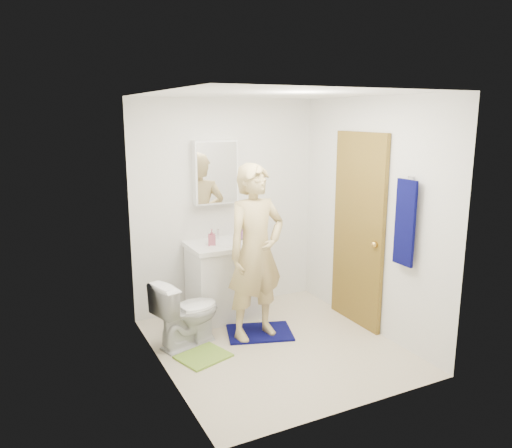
{
  "coord_description": "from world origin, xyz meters",
  "views": [
    {
      "loc": [
        -2.18,
        -3.96,
        2.23
      ],
      "look_at": [
        -0.09,
        0.25,
        1.19
      ],
      "focal_mm": 35.0,
      "sensor_mm": 36.0,
      "label": 1
    }
  ],
  "objects_px": {
    "vanity_cabinet": "(225,282)",
    "soap_dispenser": "(212,237)",
    "towel": "(405,223)",
    "toothbrush_cup": "(240,235)",
    "man": "(256,252)",
    "toilet": "(187,312)",
    "medicine_cabinet": "(215,172)"
  },
  "relations": [
    {
      "from": "soap_dispenser",
      "to": "toothbrush_cup",
      "type": "distance_m",
      "value": 0.4
    },
    {
      "from": "towel",
      "to": "toilet",
      "type": "xyz_separation_m",
      "value": [
        -1.78,
        0.99,
        -0.91
      ]
    },
    {
      "from": "vanity_cabinet",
      "to": "towel",
      "type": "bearing_deg",
      "value": -51.53
    },
    {
      "from": "towel",
      "to": "soap_dispenser",
      "type": "height_order",
      "value": "towel"
    },
    {
      "from": "medicine_cabinet",
      "to": "towel",
      "type": "relative_size",
      "value": 0.87
    },
    {
      "from": "towel",
      "to": "soap_dispenser",
      "type": "xyz_separation_m",
      "value": [
        -1.34,
        1.45,
        -0.31
      ]
    },
    {
      "from": "soap_dispenser",
      "to": "man",
      "type": "xyz_separation_m",
      "value": [
        0.22,
        -0.61,
        -0.04
      ]
    },
    {
      "from": "toothbrush_cup",
      "to": "man",
      "type": "distance_m",
      "value": 0.74
    },
    {
      "from": "vanity_cabinet",
      "to": "towel",
      "type": "xyz_separation_m",
      "value": [
        1.18,
        -1.48,
        0.85
      ]
    },
    {
      "from": "towel",
      "to": "man",
      "type": "relative_size",
      "value": 0.46
    },
    {
      "from": "soap_dispenser",
      "to": "toilet",
      "type": "bearing_deg",
      "value": -134.28
    },
    {
      "from": "vanity_cabinet",
      "to": "toilet",
      "type": "height_order",
      "value": "vanity_cabinet"
    },
    {
      "from": "medicine_cabinet",
      "to": "soap_dispenser",
      "type": "distance_m",
      "value": 0.73
    },
    {
      "from": "towel",
      "to": "vanity_cabinet",
      "type": "bearing_deg",
      "value": 128.47
    },
    {
      "from": "vanity_cabinet",
      "to": "soap_dispenser",
      "type": "distance_m",
      "value": 0.56
    },
    {
      "from": "soap_dispenser",
      "to": "medicine_cabinet",
      "type": "bearing_deg",
      "value": 58.95
    },
    {
      "from": "medicine_cabinet",
      "to": "man",
      "type": "distance_m",
      "value": 1.12
    },
    {
      "from": "towel",
      "to": "toothbrush_cup",
      "type": "distance_m",
      "value": 1.86
    },
    {
      "from": "toothbrush_cup",
      "to": "man",
      "type": "height_order",
      "value": "man"
    },
    {
      "from": "medicine_cabinet",
      "to": "toothbrush_cup",
      "type": "distance_m",
      "value": 0.75
    },
    {
      "from": "man",
      "to": "toothbrush_cup",
      "type": "bearing_deg",
      "value": 69.59
    },
    {
      "from": "vanity_cabinet",
      "to": "man",
      "type": "bearing_deg",
      "value": -83.96
    },
    {
      "from": "toilet",
      "to": "man",
      "type": "bearing_deg",
      "value": -118.37
    },
    {
      "from": "medicine_cabinet",
      "to": "soap_dispenser",
      "type": "relative_size",
      "value": 3.98
    },
    {
      "from": "vanity_cabinet",
      "to": "towel",
      "type": "relative_size",
      "value": 1.0
    },
    {
      "from": "vanity_cabinet",
      "to": "medicine_cabinet",
      "type": "relative_size",
      "value": 1.14
    },
    {
      "from": "toothbrush_cup",
      "to": "toilet",
      "type": "bearing_deg",
      "value": -145.62
    },
    {
      "from": "towel",
      "to": "toothbrush_cup",
      "type": "relative_size",
      "value": 6.34
    },
    {
      "from": "towel",
      "to": "toothbrush_cup",
      "type": "xyz_separation_m",
      "value": [
        -0.95,
        1.56,
        -0.35
      ]
    },
    {
      "from": "toilet",
      "to": "man",
      "type": "relative_size",
      "value": 0.39
    },
    {
      "from": "toilet",
      "to": "vanity_cabinet",
      "type": "bearing_deg",
      "value": -66.65
    },
    {
      "from": "medicine_cabinet",
      "to": "man",
      "type": "height_order",
      "value": "medicine_cabinet"
    }
  ]
}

